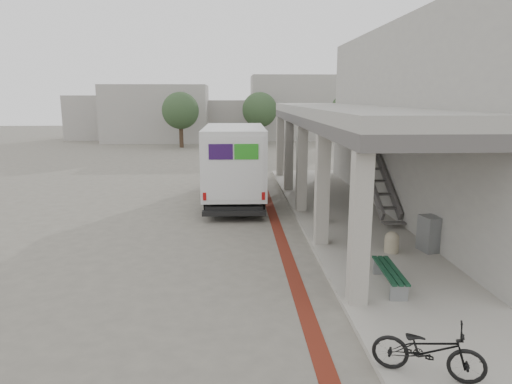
{
  "coord_description": "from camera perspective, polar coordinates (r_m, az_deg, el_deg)",
  "views": [
    {
      "loc": [
        -0.46,
        -12.33,
        4.37
      ],
      "look_at": [
        0.2,
        0.87,
        1.6
      ],
      "focal_mm": 32.0,
      "sensor_mm": 36.0,
      "label": 1
    }
  ],
  "objects": [
    {
      "name": "ground",
      "position": [
        13.09,
        -0.68,
        -7.67
      ],
      "size": [
        120.0,
        120.0,
        0.0
      ],
      "primitive_type": "plane",
      "color": "#615C53",
      "rests_on": "ground"
    },
    {
      "name": "bike_lane_stripe",
      "position": [
        15.05,
        2.84,
        -5.04
      ],
      "size": [
        0.35,
        40.0,
        0.01
      ],
      "primitive_type": "cube",
      "color": "#601F13",
      "rests_on": "ground"
    },
    {
      "name": "sidewalk",
      "position": [
        13.8,
        16.28,
        -6.85
      ],
      "size": [
        4.4,
        28.0,
        0.12
      ],
      "primitive_type": "cube",
      "color": "gray",
      "rests_on": "ground"
    },
    {
      "name": "transit_building",
      "position": [
        18.37,
        20.75,
        8.05
      ],
      "size": [
        7.6,
        17.0,
        7.0
      ],
      "color": "gray",
      "rests_on": "ground"
    },
    {
      "name": "distant_backdrop",
      "position": [
        48.3,
        -5.78,
        9.79
      ],
      "size": [
        28.0,
        10.0,
        6.5
      ],
      "color": "gray",
      "rests_on": "ground"
    },
    {
      "name": "tree_left",
      "position": [
        40.6,
        -9.43,
        9.99
      ],
      "size": [
        3.2,
        3.2,
        4.8
      ],
      "color": "#38281C",
      "rests_on": "ground"
    },
    {
      "name": "tree_mid",
      "position": [
        42.42,
        0.47,
        10.22
      ],
      "size": [
        3.2,
        3.2,
        4.8
      ],
      "color": "#38281C",
      "rests_on": "ground"
    },
    {
      "name": "tree_right",
      "position": [
        42.65,
        11.51,
        10.0
      ],
      "size": [
        3.2,
        3.2,
        4.8
      ],
      "color": "#38281C",
      "rests_on": "ground"
    },
    {
      "name": "fedex_truck",
      "position": [
        19.37,
        -2.68,
        3.9
      ],
      "size": [
        2.45,
        7.53,
        3.2
      ],
      "rotation": [
        0.0,
        0.0,
        -0.01
      ],
      "color": "black",
      "rests_on": "ground"
    },
    {
      "name": "bench",
      "position": [
        10.95,
        16.35,
        -9.81
      ],
      "size": [
        0.49,
        1.8,
        0.42
      ],
      "rotation": [
        0.0,
        0.0,
        -0.06
      ],
      "color": "gray",
      "rests_on": "sidewalk"
    },
    {
      "name": "bollard_near",
      "position": [
        13.28,
        16.61,
        -5.99
      ],
      "size": [
        0.39,
        0.39,
        0.59
      ],
      "color": "gray",
      "rests_on": "sidewalk"
    },
    {
      "name": "bollard_far",
      "position": [
        15.87,
        8.09,
        -2.58
      ],
      "size": [
        0.44,
        0.44,
        0.66
      ],
      "color": "gray",
      "rests_on": "sidewalk"
    },
    {
      "name": "utility_cabinet",
      "position": [
        13.67,
        20.89,
        -4.89
      ],
      "size": [
        0.56,
        0.68,
        1.0
      ],
      "primitive_type": "cube",
      "rotation": [
        0.0,
        0.0,
        0.21
      ],
      "color": "gray",
      "rests_on": "sidewalk"
    },
    {
      "name": "bicycle_black",
      "position": [
        7.87,
        20.72,
        -17.94
      ],
      "size": [
        1.77,
        1.21,
        0.88
      ],
      "primitive_type": "imported",
      "rotation": [
        0.0,
        0.0,
        1.16
      ],
      "color": "black",
      "rests_on": "sidewalk"
    }
  ]
}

